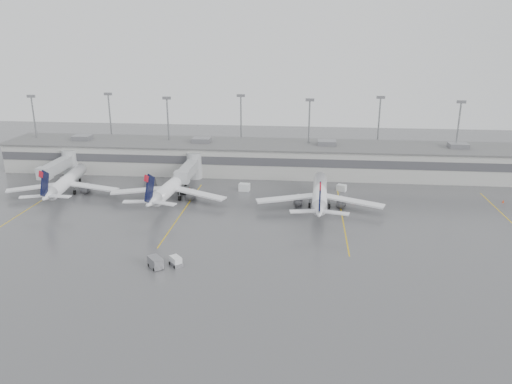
# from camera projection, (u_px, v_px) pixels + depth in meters

# --- Properties ---
(ground) EXTENTS (260.00, 260.00, 0.00)m
(ground) POSITION_uv_depth(u_px,v_px,m) (249.00, 262.00, 86.30)
(ground) COLOR #515153
(ground) RESTS_ON ground
(terminal) EXTENTS (152.00, 17.00, 9.45)m
(terminal) POSITION_uv_depth(u_px,v_px,m) (272.00, 158.00, 139.90)
(terminal) COLOR #B3B3AD
(terminal) RESTS_ON ground
(light_masts) EXTENTS (142.40, 8.00, 20.60)m
(light_masts) POSITION_uv_depth(u_px,v_px,m) (274.00, 126.00, 142.94)
(light_masts) COLOR gray
(light_masts) RESTS_ON ground
(jet_bridge_left) EXTENTS (4.00, 17.20, 7.00)m
(jet_bridge_left) POSITION_uv_depth(u_px,v_px,m) (63.00, 165.00, 133.65)
(jet_bridge_left) COLOR #A0A2A5
(jet_bridge_left) RESTS_ON ground
(jet_bridge_right) EXTENTS (4.00, 17.20, 7.00)m
(jet_bridge_right) POSITION_uv_depth(u_px,v_px,m) (191.00, 168.00, 130.33)
(jet_bridge_right) COLOR #A0A2A5
(jet_bridge_right) RESTS_ON ground
(stand_markings) EXTENTS (105.25, 40.00, 0.01)m
(stand_markings) POSITION_uv_depth(u_px,v_px,m) (261.00, 214.00, 109.02)
(stand_markings) COLOR #E1B20D
(stand_markings) RESTS_ON ground
(jet_far_left) EXTENTS (26.74, 30.14, 9.77)m
(jet_far_left) POSITION_uv_depth(u_px,v_px,m) (65.00, 182.00, 121.49)
(jet_far_left) COLOR white
(jet_far_left) RESTS_ON ground
(jet_mid_left) EXTENTS (28.00, 31.49, 10.18)m
(jet_mid_left) POSITION_uv_depth(u_px,v_px,m) (171.00, 187.00, 117.51)
(jet_mid_left) COLOR white
(jet_mid_left) RESTS_ON ground
(jet_mid_right) EXTENTS (28.58, 32.05, 10.37)m
(jet_mid_right) POSITION_uv_depth(u_px,v_px,m) (320.00, 194.00, 112.07)
(jet_mid_right) COLOR white
(jet_mid_right) RESTS_ON ground
(baggage_tug) EXTENTS (2.83, 2.92, 1.63)m
(baggage_tug) POSITION_uv_depth(u_px,v_px,m) (176.00, 262.00, 84.90)
(baggage_tug) COLOR white
(baggage_tug) RESTS_ON ground
(baggage_cart) EXTENTS (3.24, 3.36, 1.91)m
(baggage_cart) POSITION_uv_depth(u_px,v_px,m) (155.00, 262.00, 83.96)
(baggage_cart) COLOR slate
(baggage_cart) RESTS_ON ground
(gse_uld_a) EXTENTS (2.24, 1.53, 1.56)m
(gse_uld_a) POSITION_uv_depth(u_px,v_px,m) (65.00, 180.00, 131.19)
(gse_uld_a) COLOR white
(gse_uld_a) RESTS_ON ground
(gse_uld_b) EXTENTS (2.79, 2.01, 1.85)m
(gse_uld_b) POSITION_uv_depth(u_px,v_px,m) (244.00, 187.00, 124.51)
(gse_uld_b) COLOR white
(gse_uld_b) RESTS_ON ground
(gse_uld_c) EXTENTS (2.64, 2.22, 1.59)m
(gse_uld_c) POSITION_uv_depth(u_px,v_px,m) (342.00, 188.00, 124.48)
(gse_uld_c) COLOR white
(gse_uld_c) RESTS_ON ground
(gse_loader) EXTENTS (2.44, 3.45, 1.99)m
(gse_loader) POSITION_uv_depth(u_px,v_px,m) (150.00, 183.00, 127.70)
(gse_loader) COLOR slate
(gse_loader) RESTS_ON ground
(cone_a) EXTENTS (0.50, 0.50, 0.80)m
(cone_a) POSITION_uv_depth(u_px,v_px,m) (49.00, 190.00, 124.29)
(cone_a) COLOR #FE3A05
(cone_a) RESTS_ON ground
(cone_b) EXTENTS (0.39, 0.39, 0.62)m
(cone_b) POSITION_uv_depth(u_px,v_px,m) (190.00, 188.00, 125.63)
(cone_b) COLOR #FE3A05
(cone_b) RESTS_ON ground
(cone_c) EXTENTS (0.47, 0.47, 0.75)m
(cone_c) POSITION_uv_depth(u_px,v_px,m) (353.00, 201.00, 115.94)
(cone_c) COLOR #FE3A05
(cone_c) RESTS_ON ground
(cone_d) EXTENTS (0.42, 0.42, 0.67)m
(cone_d) POSITION_uv_depth(u_px,v_px,m) (503.00, 201.00, 116.11)
(cone_d) COLOR #FE3A05
(cone_d) RESTS_ON ground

